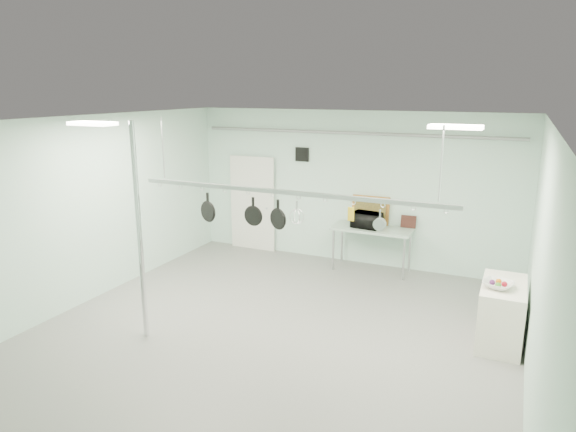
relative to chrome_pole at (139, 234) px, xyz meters
The scene contains 25 objects.
floor 2.41m from the chrome_pole, 19.44° to the left, with size 8.00×8.00×0.00m, color gray.
ceiling 2.40m from the chrome_pole, 19.44° to the left, with size 7.00×8.00×0.02m, color silver.
back_wall 4.89m from the chrome_pole, 69.68° to the left, with size 7.00×0.02×3.20m, color silver.
right_wall 5.22m from the chrome_pole, ahead, with size 0.02×8.00×3.20m, color silver.
door 4.61m from the chrome_pole, 97.53° to the left, with size 1.10×0.10×2.20m, color silver.
wall_vent 4.65m from the chrome_pole, 82.52° to the left, with size 0.30×0.04×0.30m, color black.
conduit_pipe 4.95m from the chrome_pole, 69.30° to the left, with size 0.07×0.07×6.60m, color gray.
chrome_pole is the anchor object (origin of this frame).
prep_table 4.85m from the chrome_pole, 61.29° to the left, with size 1.60×0.70×0.91m.
side_cabinet 5.37m from the chrome_pole, 22.41° to the left, with size 0.60×1.20×0.90m, color white.
pot_rack 2.19m from the chrome_pole, 25.35° to the left, with size 4.80×0.06×1.00m.
light_panel_left 1.65m from the chrome_pole, 158.20° to the right, with size 0.65×0.30×0.05m, color white.
light_panel_right 4.55m from the chrome_pole, 16.31° to the left, with size 0.65×0.30×0.05m, color white.
microwave 4.73m from the chrome_pole, 62.17° to the left, with size 0.56×0.38×0.31m, color black.
coffee_canister 4.80m from the chrome_pole, 61.81° to the left, with size 0.16×0.16×0.19m, color white.
painting_large 5.01m from the chrome_pole, 64.29° to the left, with size 0.78×0.05×0.58m, color #BF7433.
painting_small 5.41m from the chrome_pole, 56.70° to the left, with size 0.30×0.04×0.25m, color #351812.
fruit_bowl 5.14m from the chrome_pole, 20.79° to the left, with size 0.41×0.41×0.10m, color silver.
skillet_left 1.11m from the chrome_pole, 56.80° to the left, with size 0.33×0.06×0.44m, color black, non-canonical shape.
skillet_mid 1.67m from the chrome_pole, 33.20° to the left, with size 0.30×0.06×0.41m, color black, non-canonical shape.
skillet_right 2.01m from the chrome_pole, 26.82° to the left, with size 0.31×0.06×0.42m, color black, non-canonical shape.
whisk 2.28m from the chrome_pole, 23.46° to the left, with size 0.21×0.21×0.35m, color #A6A6AB, non-canonical shape.
grater 3.03m from the chrome_pole, 17.41° to the left, with size 0.08×0.02×0.21m, color gold, non-canonical shape.
saucepan 3.41m from the chrome_pole, 15.40° to the left, with size 0.16×0.09×0.28m, color #A9A9AD, non-canonical shape.
fruit_cluster 5.14m from the chrome_pole, 20.79° to the left, with size 0.24×0.24×0.09m, color maroon, non-canonical shape.
Camera 1 is at (3.18, -6.16, 3.63)m, focal length 32.00 mm.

